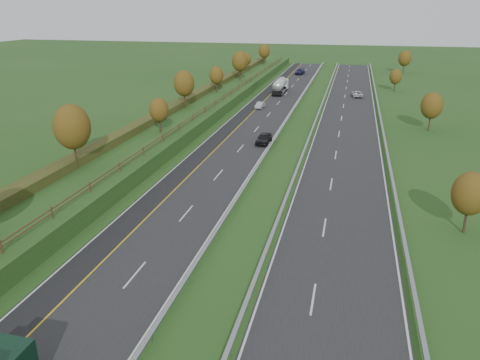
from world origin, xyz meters
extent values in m
plane|color=#234A1A|center=(8.00, 55.00, 0.00)|extent=(400.00, 400.00, 0.00)
cube|color=black|center=(0.00, 60.00, 0.02)|extent=(10.50, 200.00, 0.04)
cube|color=black|center=(16.50, 60.00, 0.02)|extent=(10.50, 200.00, 0.04)
cube|color=black|center=(-3.75, 60.00, 0.02)|extent=(3.00, 200.00, 0.04)
cube|color=silver|center=(-5.05, 60.00, 0.05)|extent=(0.15, 200.00, 0.01)
cube|color=gold|center=(-2.25, 60.00, 0.05)|extent=(0.15, 200.00, 0.01)
cube|color=silver|center=(5.05, 60.00, 0.05)|extent=(0.15, 200.00, 0.01)
cube|color=silver|center=(11.45, 60.00, 0.05)|extent=(0.15, 200.00, 0.01)
cube|color=silver|center=(21.55, 60.00, 0.05)|extent=(0.15, 200.00, 0.01)
cube|color=silver|center=(1.25, 11.00, 0.05)|extent=(0.15, 4.00, 0.01)
cube|color=silver|center=(15.25, 11.00, 0.05)|extent=(0.15, 4.00, 0.01)
cube|color=silver|center=(1.25, 23.00, 0.05)|extent=(0.15, 4.00, 0.01)
cube|color=silver|center=(15.25, 23.00, 0.05)|extent=(0.15, 4.00, 0.01)
cube|color=silver|center=(1.25, 35.00, 0.05)|extent=(0.15, 4.00, 0.01)
cube|color=silver|center=(15.25, 35.00, 0.05)|extent=(0.15, 4.00, 0.01)
cube|color=silver|center=(1.25, 47.00, 0.05)|extent=(0.15, 4.00, 0.01)
cube|color=silver|center=(15.25, 47.00, 0.05)|extent=(0.15, 4.00, 0.01)
cube|color=silver|center=(1.25, 59.00, 0.05)|extent=(0.15, 4.00, 0.01)
cube|color=silver|center=(15.25, 59.00, 0.05)|extent=(0.15, 4.00, 0.01)
cube|color=silver|center=(1.25, 71.00, 0.05)|extent=(0.15, 4.00, 0.01)
cube|color=silver|center=(15.25, 71.00, 0.05)|extent=(0.15, 4.00, 0.01)
cube|color=silver|center=(1.25, 83.00, 0.05)|extent=(0.15, 4.00, 0.01)
cube|color=silver|center=(15.25, 83.00, 0.05)|extent=(0.15, 4.00, 0.01)
cube|color=silver|center=(1.25, 95.00, 0.05)|extent=(0.15, 4.00, 0.01)
cube|color=silver|center=(15.25, 95.00, 0.05)|extent=(0.15, 4.00, 0.01)
cube|color=silver|center=(1.25, 107.00, 0.05)|extent=(0.15, 4.00, 0.01)
cube|color=silver|center=(15.25, 107.00, 0.05)|extent=(0.15, 4.00, 0.01)
cube|color=silver|center=(1.25, 119.00, 0.05)|extent=(0.15, 4.00, 0.01)
cube|color=silver|center=(15.25, 119.00, 0.05)|extent=(0.15, 4.00, 0.01)
cube|color=silver|center=(1.25, 131.00, 0.05)|extent=(0.15, 4.00, 0.01)
cube|color=silver|center=(15.25, 131.00, 0.05)|extent=(0.15, 4.00, 0.01)
cube|color=silver|center=(1.25, 143.00, 0.05)|extent=(0.15, 4.00, 0.01)
cube|color=silver|center=(15.25, 143.00, 0.05)|extent=(0.15, 4.00, 0.01)
cube|color=silver|center=(1.25, 155.00, 0.05)|extent=(0.15, 4.00, 0.01)
cube|color=silver|center=(15.25, 155.00, 0.05)|extent=(0.15, 4.00, 0.01)
cube|color=#234A1A|center=(-13.00, 60.00, 1.00)|extent=(12.00, 200.00, 2.00)
cube|color=#303B18|center=(-15.00, 60.00, 2.55)|extent=(2.20, 180.00, 1.10)
cube|color=#422B19|center=(-8.50, 60.00, 2.55)|extent=(0.08, 184.00, 0.10)
cube|color=#422B19|center=(-8.50, 60.00, 2.95)|extent=(0.08, 184.00, 0.10)
cube|color=#422B19|center=(-8.50, 8.50, 2.60)|extent=(0.12, 0.12, 1.20)
cube|color=#422B19|center=(-8.50, 15.00, 2.60)|extent=(0.12, 0.12, 1.20)
cube|color=#422B19|center=(-8.50, 21.50, 2.60)|extent=(0.12, 0.12, 1.20)
cube|color=#422B19|center=(-8.50, 28.00, 2.60)|extent=(0.12, 0.12, 1.20)
cube|color=#422B19|center=(-8.50, 34.50, 2.60)|extent=(0.12, 0.12, 1.20)
cube|color=#422B19|center=(-8.50, 41.00, 2.60)|extent=(0.12, 0.12, 1.20)
cube|color=#422B19|center=(-8.50, 47.50, 2.60)|extent=(0.12, 0.12, 1.20)
cube|color=#422B19|center=(-8.50, 54.00, 2.60)|extent=(0.12, 0.12, 1.20)
cube|color=#422B19|center=(-8.50, 60.50, 2.60)|extent=(0.12, 0.12, 1.20)
cube|color=#422B19|center=(-8.50, 67.00, 2.60)|extent=(0.12, 0.12, 1.20)
cube|color=#422B19|center=(-8.50, 73.50, 2.60)|extent=(0.12, 0.12, 1.20)
cube|color=#422B19|center=(-8.50, 80.00, 2.60)|extent=(0.12, 0.12, 1.20)
cube|color=#422B19|center=(-8.50, 86.50, 2.60)|extent=(0.12, 0.12, 1.20)
cube|color=#422B19|center=(-8.50, 93.00, 2.60)|extent=(0.12, 0.12, 1.20)
cube|color=#422B19|center=(-8.50, 99.50, 2.60)|extent=(0.12, 0.12, 1.20)
cube|color=#422B19|center=(-8.50, 106.00, 2.60)|extent=(0.12, 0.12, 1.20)
cube|color=#422B19|center=(-8.50, 112.50, 2.60)|extent=(0.12, 0.12, 1.20)
cube|color=#422B19|center=(-8.50, 119.00, 2.60)|extent=(0.12, 0.12, 1.20)
cube|color=#422B19|center=(-8.50, 125.50, 2.60)|extent=(0.12, 0.12, 1.20)
cube|color=#422B19|center=(-8.50, 132.00, 2.60)|extent=(0.12, 0.12, 1.20)
cube|color=#422B19|center=(-8.50, 138.50, 2.60)|extent=(0.12, 0.12, 1.20)
cube|color=#422B19|center=(-8.50, 145.00, 2.60)|extent=(0.12, 0.12, 1.20)
cube|color=#422B19|center=(-8.50, 151.50, 2.60)|extent=(0.12, 0.12, 1.20)
cube|color=#909398|center=(5.70, 60.00, 0.62)|extent=(0.32, 200.00, 0.18)
cube|color=#909398|center=(5.70, 4.00, 0.28)|extent=(0.10, 0.14, 0.56)
cube|color=#909398|center=(5.70, 11.00, 0.28)|extent=(0.10, 0.14, 0.56)
cube|color=#909398|center=(5.70, 18.00, 0.28)|extent=(0.10, 0.14, 0.56)
cube|color=#909398|center=(5.70, 25.00, 0.28)|extent=(0.10, 0.14, 0.56)
cube|color=#909398|center=(5.70, 32.00, 0.28)|extent=(0.10, 0.14, 0.56)
cube|color=#909398|center=(5.70, 39.00, 0.28)|extent=(0.10, 0.14, 0.56)
cube|color=#909398|center=(5.70, 46.00, 0.28)|extent=(0.10, 0.14, 0.56)
cube|color=#909398|center=(5.70, 53.00, 0.28)|extent=(0.10, 0.14, 0.56)
cube|color=#909398|center=(5.70, 60.00, 0.28)|extent=(0.10, 0.14, 0.56)
cube|color=#909398|center=(5.70, 67.00, 0.28)|extent=(0.10, 0.14, 0.56)
cube|color=#909398|center=(5.70, 74.00, 0.28)|extent=(0.10, 0.14, 0.56)
cube|color=#909398|center=(5.70, 81.00, 0.28)|extent=(0.10, 0.14, 0.56)
cube|color=#909398|center=(5.70, 88.00, 0.28)|extent=(0.10, 0.14, 0.56)
cube|color=#909398|center=(5.70, 95.00, 0.28)|extent=(0.10, 0.14, 0.56)
cube|color=#909398|center=(5.70, 102.00, 0.28)|extent=(0.10, 0.14, 0.56)
cube|color=#909398|center=(5.70, 109.00, 0.28)|extent=(0.10, 0.14, 0.56)
cube|color=#909398|center=(5.70, 116.00, 0.28)|extent=(0.10, 0.14, 0.56)
cube|color=#909398|center=(5.70, 123.00, 0.28)|extent=(0.10, 0.14, 0.56)
cube|color=#909398|center=(5.70, 130.00, 0.28)|extent=(0.10, 0.14, 0.56)
cube|color=#909398|center=(5.70, 137.00, 0.28)|extent=(0.10, 0.14, 0.56)
cube|color=#909398|center=(5.70, 144.00, 0.28)|extent=(0.10, 0.14, 0.56)
cube|color=#909398|center=(5.70, 151.00, 0.28)|extent=(0.10, 0.14, 0.56)
cube|color=#909398|center=(5.70, 158.00, 0.28)|extent=(0.10, 0.14, 0.56)
cube|color=#909398|center=(10.80, 60.00, 0.62)|extent=(0.32, 200.00, 0.18)
cube|color=#909398|center=(10.80, 4.00, 0.28)|extent=(0.10, 0.14, 0.56)
cube|color=#909398|center=(10.80, 11.00, 0.28)|extent=(0.10, 0.14, 0.56)
cube|color=#909398|center=(10.80, 18.00, 0.28)|extent=(0.10, 0.14, 0.56)
cube|color=#909398|center=(10.80, 25.00, 0.28)|extent=(0.10, 0.14, 0.56)
cube|color=#909398|center=(10.80, 32.00, 0.28)|extent=(0.10, 0.14, 0.56)
cube|color=#909398|center=(10.80, 39.00, 0.28)|extent=(0.10, 0.14, 0.56)
cube|color=#909398|center=(10.80, 46.00, 0.28)|extent=(0.10, 0.14, 0.56)
cube|color=#909398|center=(10.80, 53.00, 0.28)|extent=(0.10, 0.14, 0.56)
cube|color=#909398|center=(10.80, 60.00, 0.28)|extent=(0.10, 0.14, 0.56)
cube|color=#909398|center=(10.80, 67.00, 0.28)|extent=(0.10, 0.14, 0.56)
cube|color=#909398|center=(10.80, 74.00, 0.28)|extent=(0.10, 0.14, 0.56)
cube|color=#909398|center=(10.80, 81.00, 0.28)|extent=(0.10, 0.14, 0.56)
cube|color=#909398|center=(10.80, 88.00, 0.28)|extent=(0.10, 0.14, 0.56)
cube|color=#909398|center=(10.80, 95.00, 0.28)|extent=(0.10, 0.14, 0.56)
cube|color=#909398|center=(10.80, 102.00, 0.28)|extent=(0.10, 0.14, 0.56)
cube|color=#909398|center=(10.80, 109.00, 0.28)|extent=(0.10, 0.14, 0.56)
cube|color=#909398|center=(10.80, 116.00, 0.28)|extent=(0.10, 0.14, 0.56)
cube|color=#909398|center=(10.80, 123.00, 0.28)|extent=(0.10, 0.14, 0.56)
cube|color=#909398|center=(10.80, 130.00, 0.28)|extent=(0.10, 0.14, 0.56)
cube|color=#909398|center=(10.80, 137.00, 0.28)|extent=(0.10, 0.14, 0.56)
cube|color=#909398|center=(10.80, 144.00, 0.28)|extent=(0.10, 0.14, 0.56)
cube|color=#909398|center=(10.80, 151.00, 0.28)|extent=(0.10, 0.14, 0.56)
cube|color=#909398|center=(10.80, 158.00, 0.28)|extent=(0.10, 0.14, 0.56)
cube|color=#909398|center=(22.30, 60.00, 0.62)|extent=(0.32, 200.00, 0.18)
cube|color=#909398|center=(22.30, 18.00, 0.28)|extent=(0.10, 0.14, 0.56)
cube|color=#909398|center=(22.30, 32.00, 0.28)|extent=(0.10, 0.14, 0.56)
cube|color=#909398|center=(22.30, 46.00, 0.28)|extent=(0.10, 0.14, 0.56)
cube|color=#909398|center=(22.30, 60.00, 0.28)|extent=(0.10, 0.14, 0.56)
cube|color=#909398|center=(22.30, 74.00, 0.28)|extent=(0.10, 0.14, 0.56)
cube|color=#909398|center=(22.30, 88.00, 0.28)|extent=(0.10, 0.14, 0.56)
cube|color=#909398|center=(22.30, 102.00, 0.28)|extent=(0.10, 0.14, 0.56)
cube|color=#909398|center=(22.30, 116.00, 0.28)|extent=(0.10, 0.14, 0.56)
cube|color=#909398|center=(22.30, 130.00, 0.28)|extent=(0.10, 0.14, 0.56)
cube|color=#909398|center=(22.30, 144.00, 0.28)|extent=(0.10, 0.14, 0.56)
cube|color=#909398|center=(22.30, 158.00, 0.28)|extent=(0.10, 0.14, 0.56)
cylinder|color=#2D2116|center=(-14.00, 28.00, 3.58)|extent=(0.24, 0.24, 3.15)
ellipsoid|color=#513A11|center=(-14.00, 28.00, 7.04)|extent=(4.20, 4.20, 5.25)
cylinder|color=#2D2116|center=(-11.00, 46.00, 3.08)|extent=(0.24, 0.24, 2.16)
ellipsoid|color=#513A11|center=(-11.00, 46.00, 5.46)|extent=(2.88, 2.88, 3.60)
cylinder|color=#2D2116|center=(-13.50, 64.00, 3.44)|extent=(0.24, 0.24, 2.88)
ellipsoid|color=#513A11|center=(-13.50, 64.00, 6.61)|extent=(3.84, 3.84, 4.80)
cylinder|color=#2D2116|center=(-12.50, 82.00, 3.17)|extent=(0.24, 0.24, 2.34)
ellipsoid|color=#513A11|center=(-12.50, 82.00, 5.74)|extent=(3.12, 3.12, 3.90)
cylinder|color=#2D2116|center=(-11.50, 100.00, 3.53)|extent=(0.24, 0.24, 3.06)
ellipsoid|color=#513A11|center=(-11.50, 100.00, 6.90)|extent=(4.08, 4.08, 5.10)
cylinder|color=#2D2116|center=(-14.00, 118.00, 3.12)|extent=(0.24, 0.24, 2.25)
ellipsoid|color=#513A11|center=(-14.00, 118.00, 5.60)|extent=(3.00, 3.00, 3.75)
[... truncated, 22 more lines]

